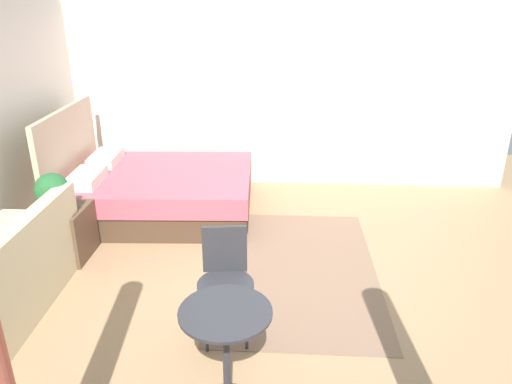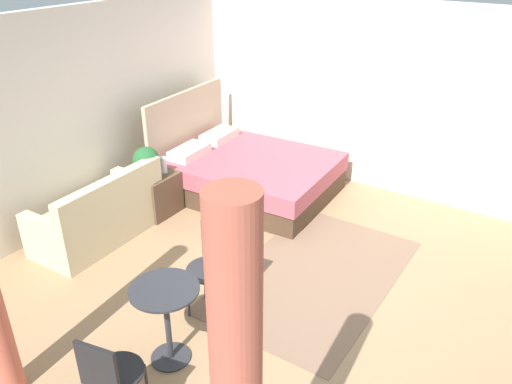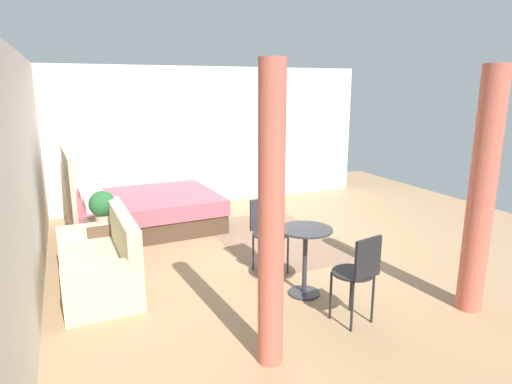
{
  "view_description": "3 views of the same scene",
  "coord_description": "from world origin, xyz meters",
  "px_view_note": "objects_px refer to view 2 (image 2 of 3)",
  "views": [
    {
      "loc": [
        -3.82,
        0.05,
        2.45
      ],
      "look_at": [
        0.7,
        0.32,
        0.62
      ],
      "focal_mm": 33.42,
      "sensor_mm": 36.0,
      "label": 1
    },
    {
      "loc": [
        -3.81,
        -2.02,
        3.25
      ],
      "look_at": [
        0.4,
        0.73,
        0.69
      ],
      "focal_mm": 35.92,
      "sensor_mm": 36.0,
      "label": 2
    },
    {
      "loc": [
        -5.28,
        2.59,
        2.18
      ],
      "look_at": [
        -0.29,
        0.42,
        0.87
      ],
      "focal_mm": 30.93,
      "sensor_mm": 36.0,
      "label": 3
    }
  ],
  "objects_px": {
    "potted_plant": "(146,161)",
    "cafe_chair_near_window": "(213,260)",
    "couch": "(100,217)",
    "cafe_chair_near_couch": "(109,374)",
    "vase": "(163,165)",
    "bed": "(246,172)",
    "balcony_table": "(166,311)",
    "nightstand": "(156,194)"
  },
  "relations": [
    {
      "from": "nightstand",
      "to": "vase",
      "type": "distance_m",
      "value": 0.39
    },
    {
      "from": "couch",
      "to": "cafe_chair_near_couch",
      "type": "bearing_deg",
      "value": -129.62
    },
    {
      "from": "potted_plant",
      "to": "balcony_table",
      "type": "xyz_separation_m",
      "value": [
        -1.74,
        -1.87,
        -0.25
      ]
    },
    {
      "from": "potted_plant",
      "to": "balcony_table",
      "type": "relative_size",
      "value": 0.55
    },
    {
      "from": "cafe_chair_near_couch",
      "to": "bed",
      "type": "bearing_deg",
      "value": 20.37
    },
    {
      "from": "vase",
      "to": "bed",
      "type": "bearing_deg",
      "value": -29.46
    },
    {
      "from": "balcony_table",
      "to": "nightstand",
      "type": "bearing_deg",
      "value": 45.24
    },
    {
      "from": "couch",
      "to": "cafe_chair_near_couch",
      "type": "height_order",
      "value": "cafe_chair_near_couch"
    },
    {
      "from": "potted_plant",
      "to": "vase",
      "type": "height_order",
      "value": "potted_plant"
    },
    {
      "from": "nightstand",
      "to": "cafe_chair_near_window",
      "type": "distance_m",
      "value": 2.08
    },
    {
      "from": "nightstand",
      "to": "balcony_table",
      "type": "relative_size",
      "value": 0.72
    },
    {
      "from": "balcony_table",
      "to": "cafe_chair_near_window",
      "type": "relative_size",
      "value": 0.85
    },
    {
      "from": "couch",
      "to": "balcony_table",
      "type": "bearing_deg",
      "value": -117.19
    },
    {
      "from": "cafe_chair_near_window",
      "to": "cafe_chair_near_couch",
      "type": "bearing_deg",
      "value": -170.82
    },
    {
      "from": "bed",
      "to": "nightstand",
      "type": "xyz_separation_m",
      "value": [
        -1.13,
        0.62,
        -0.03
      ]
    },
    {
      "from": "nightstand",
      "to": "potted_plant",
      "type": "bearing_deg",
      "value": 170.79
    },
    {
      "from": "couch",
      "to": "vase",
      "type": "relative_size",
      "value": 7.31
    },
    {
      "from": "potted_plant",
      "to": "cafe_chair_near_couch",
      "type": "height_order",
      "value": "potted_plant"
    },
    {
      "from": "nightstand",
      "to": "cafe_chair_near_window",
      "type": "relative_size",
      "value": 0.61
    },
    {
      "from": "couch",
      "to": "cafe_chair_near_couch",
      "type": "relative_size",
      "value": 1.74
    },
    {
      "from": "bed",
      "to": "cafe_chair_near_window",
      "type": "relative_size",
      "value": 2.59
    },
    {
      "from": "balcony_table",
      "to": "cafe_chair_near_window",
      "type": "distance_m",
      "value": 0.76
    },
    {
      "from": "vase",
      "to": "cafe_chair_near_window",
      "type": "distance_m",
      "value": 2.09
    },
    {
      "from": "nightstand",
      "to": "balcony_table",
      "type": "bearing_deg",
      "value": -134.76
    },
    {
      "from": "bed",
      "to": "cafe_chair_near_couch",
      "type": "distance_m",
      "value": 3.96
    },
    {
      "from": "potted_plant",
      "to": "vase",
      "type": "bearing_deg",
      "value": -16.69
    },
    {
      "from": "couch",
      "to": "cafe_chair_near_couch",
      "type": "distance_m",
      "value": 2.76
    },
    {
      "from": "potted_plant",
      "to": "vase",
      "type": "distance_m",
      "value": 0.26
    },
    {
      "from": "nightstand",
      "to": "potted_plant",
      "type": "distance_m",
      "value": 0.5
    },
    {
      "from": "vase",
      "to": "cafe_chair_near_window",
      "type": "xyz_separation_m",
      "value": [
        -1.2,
        -1.71,
        -0.1
      ]
    },
    {
      "from": "balcony_table",
      "to": "cafe_chair_near_couch",
      "type": "relative_size",
      "value": 0.84
    },
    {
      "from": "potted_plant",
      "to": "cafe_chair_near_window",
      "type": "xyz_separation_m",
      "value": [
        -0.98,
        -1.77,
        -0.22
      ]
    },
    {
      "from": "couch",
      "to": "nightstand",
      "type": "bearing_deg",
      "value": -8.25
    },
    {
      "from": "balcony_table",
      "to": "vase",
      "type": "bearing_deg",
      "value": 42.65
    },
    {
      "from": "nightstand",
      "to": "cafe_chair_near_couch",
      "type": "relative_size",
      "value": 0.61
    },
    {
      "from": "bed",
      "to": "cafe_chair_near_couch",
      "type": "xyz_separation_m",
      "value": [
        -3.71,
        -1.38,
        0.25
      ]
    },
    {
      "from": "bed",
      "to": "balcony_table",
      "type": "bearing_deg",
      "value": -157.47
    },
    {
      "from": "bed",
      "to": "vase",
      "type": "xyz_separation_m",
      "value": [
        -1.01,
        0.57,
        0.34
      ]
    },
    {
      "from": "nightstand",
      "to": "balcony_table",
      "type": "xyz_separation_m",
      "value": [
        -1.84,
        -1.85,
        0.24
      ]
    },
    {
      "from": "couch",
      "to": "cafe_chair_near_window",
      "type": "distance_m",
      "value": 1.91
    },
    {
      "from": "cafe_chair_near_couch",
      "to": "cafe_chair_near_window",
      "type": "bearing_deg",
      "value": 9.18
    },
    {
      "from": "cafe_chair_near_couch",
      "to": "potted_plant",
      "type": "bearing_deg",
      "value": 39.11
    }
  ]
}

